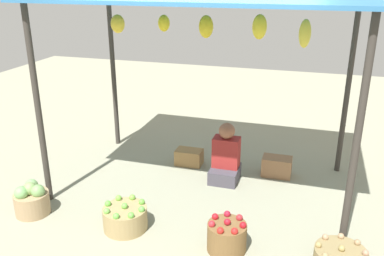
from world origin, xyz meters
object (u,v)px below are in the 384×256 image
(wooden_crate_stacked_rear, at_px, (189,157))
(basket_green_apples, at_px, (125,217))
(basket_red_apples, at_px, (227,236))
(vendor_person, at_px, (226,158))
(basket_cabbages, at_px, (32,200))
(wooden_crate_near_vendor, at_px, (277,166))

(wooden_crate_stacked_rear, bearing_deg, basket_green_apples, -96.05)
(basket_green_apples, distance_m, basket_red_apples, 1.11)
(vendor_person, bearing_deg, wooden_crate_stacked_rear, 153.70)
(basket_cabbages, xyz_separation_m, basket_red_apples, (2.25, -0.01, -0.02))
(wooden_crate_stacked_rear, bearing_deg, basket_red_apples, -61.92)
(vendor_person, xyz_separation_m, basket_green_apples, (-0.77, -1.41, -0.17))
(basket_green_apples, height_order, wooden_crate_near_vendor, basket_green_apples)
(basket_cabbages, xyz_separation_m, basket_green_apples, (1.13, 0.04, -0.04))
(vendor_person, height_order, basket_green_apples, vendor_person)
(basket_red_apples, bearing_deg, vendor_person, 103.18)
(vendor_person, relative_size, wooden_crate_stacked_rear, 2.10)
(basket_cabbages, height_order, basket_red_apples, basket_cabbages)
(basket_red_apples, height_order, wooden_crate_near_vendor, basket_red_apples)
(wooden_crate_near_vendor, bearing_deg, basket_red_apples, -99.53)
(wooden_crate_near_vendor, bearing_deg, vendor_person, -154.33)
(basket_green_apples, height_order, basket_red_apples, basket_red_apples)
(vendor_person, distance_m, wooden_crate_near_vendor, 0.73)
(vendor_person, distance_m, basket_green_apples, 1.62)
(wooden_crate_near_vendor, height_order, wooden_crate_stacked_rear, wooden_crate_near_vendor)
(wooden_crate_near_vendor, xyz_separation_m, wooden_crate_stacked_rear, (-1.23, -0.01, -0.02))
(vendor_person, relative_size, basket_cabbages, 2.00)
(basket_red_apples, bearing_deg, wooden_crate_stacked_rear, 118.08)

